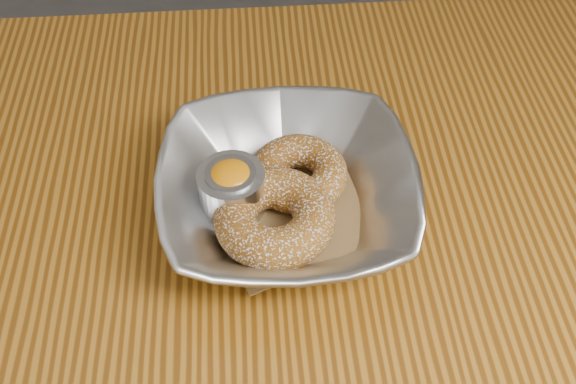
{
  "coord_description": "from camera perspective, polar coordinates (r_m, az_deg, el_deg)",
  "views": [
    {
      "loc": [
        0.06,
        -0.34,
        1.24
      ],
      "look_at": [
        0.09,
        0.06,
        0.78
      ],
      "focal_mm": 42.0,
      "sensor_mm": 36.0,
      "label": 1
    }
  ],
  "objects": [
    {
      "name": "ramekin",
      "position": [
        0.61,
        -4.77,
        0.3
      ],
      "size": [
        0.06,
        0.06,
        0.05
      ],
      "color": "#B3B5BA",
      "rests_on": "table"
    },
    {
      "name": "table",
      "position": [
        0.68,
        -7.44,
        -11.46
      ],
      "size": [
        1.2,
        0.8,
        0.75
      ],
      "color": "brown",
      "rests_on": "ground_plane"
    },
    {
      "name": "donut_front",
      "position": [
        0.59,
        -1.14,
        -2.15
      ],
      "size": [
        0.13,
        0.13,
        0.04
      ],
      "primitive_type": "torus",
      "rotation": [
        0.0,
        0.0,
        -0.21
      ],
      "color": "brown",
      "rests_on": "parchment"
    },
    {
      "name": "parchment",
      "position": [
        0.63,
        -0.0,
        -1.25
      ],
      "size": [
        0.19,
        0.19,
        0.0
      ],
      "primitive_type": "cube",
      "rotation": [
        0.0,
        0.0,
        0.39
      ],
      "color": "brown",
      "rests_on": "table"
    },
    {
      "name": "donut_back",
      "position": [
        0.63,
        0.9,
        1.59
      ],
      "size": [
        0.1,
        0.1,
        0.03
      ],
      "primitive_type": "torus",
      "rotation": [
        0.0,
        0.0,
        0.07
      ],
      "color": "brown",
      "rests_on": "parchment"
    },
    {
      "name": "serving_bowl",
      "position": [
        0.61,
        0.0,
        -0.07
      ],
      "size": [
        0.24,
        0.24,
        0.06
      ],
      "primitive_type": "imported",
      "color": "#B3B5BA",
      "rests_on": "table"
    }
  ]
}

